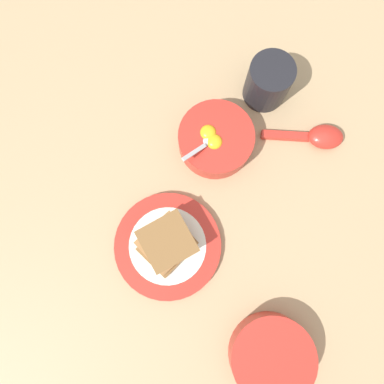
# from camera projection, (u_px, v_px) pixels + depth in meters

# --- Properties ---
(ground_plane) EXTENTS (3.00, 3.00, 0.00)m
(ground_plane) POSITION_uv_depth(u_px,v_px,m) (197.00, 219.00, 0.68)
(ground_plane) COLOR tan
(egg_bowl) EXTENTS (0.14, 0.14, 0.08)m
(egg_bowl) POSITION_uv_depth(u_px,v_px,m) (216.00, 140.00, 0.68)
(egg_bowl) COLOR red
(egg_bowl) RESTS_ON ground_plane
(toast_plate) EXTENTS (0.19, 0.19, 0.02)m
(toast_plate) POSITION_uv_depth(u_px,v_px,m) (168.00, 246.00, 0.67)
(toast_plate) COLOR red
(toast_plate) RESTS_ON ground_plane
(toast_sandwich) EXTENTS (0.11, 0.12, 0.05)m
(toast_sandwich) POSITION_uv_depth(u_px,v_px,m) (167.00, 244.00, 0.64)
(toast_sandwich) COLOR brown
(toast_sandwich) RESTS_ON toast_plate
(soup_spoon) EXTENTS (0.15, 0.05, 0.03)m
(soup_spoon) POSITION_uv_depth(u_px,v_px,m) (319.00, 137.00, 0.70)
(soup_spoon) COLOR red
(soup_spoon) RESTS_ON ground_plane
(congee_bowl) EXTENTS (0.14, 0.14, 0.05)m
(congee_bowl) POSITION_uv_depth(u_px,v_px,m) (272.00, 357.00, 0.62)
(congee_bowl) COLOR red
(congee_bowl) RESTS_ON ground_plane
(drinking_cup) EXTENTS (0.08, 0.08, 0.09)m
(drinking_cup) POSITION_uv_depth(u_px,v_px,m) (268.00, 82.00, 0.68)
(drinking_cup) COLOR black
(drinking_cup) RESTS_ON ground_plane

